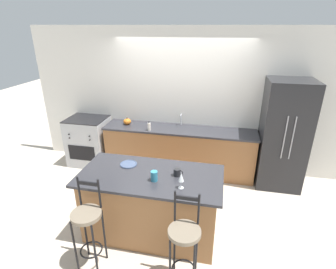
{
  "coord_description": "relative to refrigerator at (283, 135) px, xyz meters",
  "views": [
    {
      "loc": [
        0.75,
        -4.18,
        2.7
      ],
      "look_at": [
        -0.03,
        -0.53,
        1.13
      ],
      "focal_mm": 28.0,
      "sensor_mm": 36.0,
      "label": 1
    }
  ],
  "objects": [
    {
      "name": "ground_plane",
      "position": [
        -1.82,
        -0.28,
        -0.95
      ],
      "size": [
        18.0,
        18.0,
        0.0
      ],
      "primitive_type": "plane",
      "color": "beige"
    },
    {
      "name": "wall_back",
      "position": [
        -1.82,
        0.37,
        0.4
      ],
      "size": [
        6.0,
        0.07,
        2.7
      ],
      "color": "silver",
      "rests_on": "ground_plane"
    },
    {
      "name": "back_counter",
      "position": [
        -1.82,
        0.07,
        -0.5
      ],
      "size": [
        2.87,
        0.63,
        0.9
      ],
      "color": "#936038",
      "rests_on": "ground_plane"
    },
    {
      "name": "sink_faucet",
      "position": [
        -1.82,
        0.26,
        0.09
      ],
      "size": [
        0.02,
        0.13,
        0.22
      ],
      "color": "#ADAFB5",
      "rests_on": "back_counter"
    },
    {
      "name": "kitchen_island",
      "position": [
        -1.9,
        -1.69,
        -0.48
      ],
      "size": [
        1.84,
        0.9,
        0.93
      ],
      "color": "#936038",
      "rests_on": "ground_plane"
    },
    {
      "name": "refrigerator",
      "position": [
        0.0,
        0.0,
        0.0
      ],
      "size": [
        0.74,
        0.72,
        1.9
      ],
      "color": "#232326",
      "rests_on": "ground_plane"
    },
    {
      "name": "oven_range",
      "position": [
        -3.7,
        0.02,
        -0.46
      ],
      "size": [
        0.77,
        0.67,
        0.98
      ],
      "color": "#ADAFB5",
      "rests_on": "ground_plane"
    },
    {
      "name": "bar_stool_near",
      "position": [
        -2.45,
        -2.36,
        -0.33
      ],
      "size": [
        0.34,
        0.34,
        1.15
      ],
      "color": "black",
      "rests_on": "ground_plane"
    },
    {
      "name": "bar_stool_far",
      "position": [
        -1.34,
        -2.4,
        -0.33
      ],
      "size": [
        0.34,
        0.34,
        1.15
      ],
      "color": "black",
      "rests_on": "ground_plane"
    },
    {
      "name": "dinner_plate",
      "position": [
        -2.26,
        -1.5,
        -0.01
      ],
      "size": [
        0.23,
        0.23,
        0.02
      ],
      "color": "#425170",
      "rests_on": "kitchen_island"
    },
    {
      "name": "wine_glass",
      "position": [
        -1.46,
        -1.9,
        0.12
      ],
      "size": [
        0.07,
        0.07,
        0.2
      ],
      "color": "white",
      "rests_on": "kitchen_island"
    },
    {
      "name": "coffee_mug",
      "position": [
        -1.56,
        -1.64,
        0.03
      ],
      "size": [
        0.12,
        0.09,
        0.1
      ],
      "color": "#232326",
      "rests_on": "kitchen_island"
    },
    {
      "name": "tumbler_cup",
      "position": [
        -1.81,
        -1.81,
        0.05
      ],
      "size": [
        0.08,
        0.08,
        0.13
      ],
      "color": "teal",
      "rests_on": "kitchen_island"
    },
    {
      "name": "pumpkin_decoration",
      "position": [
        -2.85,
        0.07,
        0.01
      ],
      "size": [
        0.15,
        0.15,
        0.14
      ],
      "color": "orange",
      "rests_on": "back_counter"
    },
    {
      "name": "soap_bottle",
      "position": [
        -2.35,
        -0.15,
        0.02
      ],
      "size": [
        0.06,
        0.06,
        0.18
      ],
      "color": "silver",
      "rests_on": "back_counter"
    }
  ]
}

